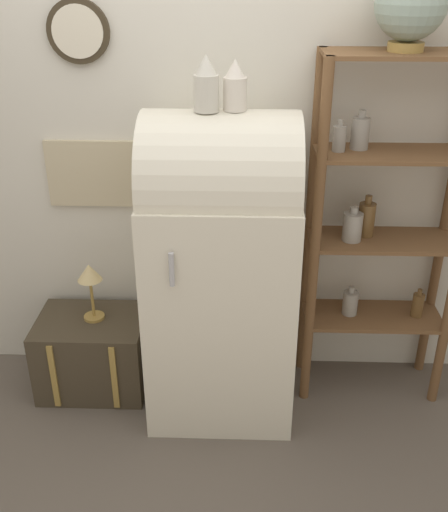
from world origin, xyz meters
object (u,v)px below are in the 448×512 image
globe (411,5)px  vase_center (235,87)px  refrigerator (221,264)px  vase_left (206,85)px  desk_lamp (90,278)px  suitcase_trunk (94,353)px

globe → vase_center: 0.81m
refrigerator → vase_left: bearing=-169.0°
desk_lamp → refrigerator: bearing=-8.3°
vase_center → desk_lamp: size_ratio=0.66×
refrigerator → globe: 1.42m
suitcase_trunk → globe: size_ratio=1.66×
vase_center → desk_lamp: (-0.75, 0.09, -1.00)m
globe → desk_lamp: globe is taller
vase_left → suitcase_trunk: bearing=171.9°
vase_center → desk_lamp: bearing=173.3°
vase_left → refrigerator: bearing=11.0°
vase_center → suitcase_trunk: bearing=175.0°
suitcase_trunk → globe: bearing=2.6°
refrigerator → desk_lamp: bearing=171.7°
vase_left → desk_lamp: vase_left is taller
vase_center → globe: bearing=10.4°
vase_center → desk_lamp: vase_center is taller
refrigerator → globe: (0.80, 0.15, 1.17)m
globe → desk_lamp: bearing=-178.2°
refrigerator → vase_left: 0.87m
globe → suitcase_trunk: bearing=-177.4°
refrigerator → vase_center: (0.06, 0.01, 0.85)m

